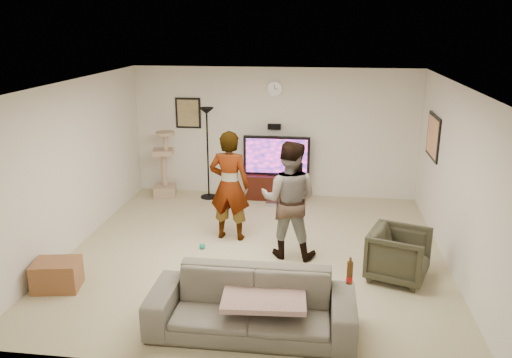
# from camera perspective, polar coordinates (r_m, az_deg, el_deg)

# --- Properties ---
(floor) EXTENTS (5.50, 5.50, 0.02)m
(floor) POSITION_cam_1_polar(r_m,az_deg,el_deg) (7.75, 0.01, -8.19)
(floor) COLOR tan
(floor) RESTS_ON ground
(ceiling) EXTENTS (5.50, 5.50, 0.02)m
(ceiling) POSITION_cam_1_polar(r_m,az_deg,el_deg) (7.05, 0.01, 10.66)
(ceiling) COLOR silver
(ceiling) RESTS_ON wall_back
(wall_back) EXTENTS (5.50, 0.04, 2.50)m
(wall_back) POSITION_cam_1_polar(r_m,az_deg,el_deg) (9.96, 2.07, 5.18)
(wall_back) COLOR white
(wall_back) RESTS_ON floor
(wall_front) EXTENTS (5.50, 0.04, 2.50)m
(wall_front) POSITION_cam_1_polar(r_m,az_deg,el_deg) (4.76, -4.33, -8.44)
(wall_front) COLOR white
(wall_front) RESTS_ON floor
(wall_left) EXTENTS (0.04, 5.50, 2.50)m
(wall_left) POSITION_cam_1_polar(r_m,az_deg,el_deg) (8.12, -19.62, 1.45)
(wall_left) COLOR white
(wall_left) RESTS_ON floor
(wall_right) EXTENTS (0.04, 5.50, 2.50)m
(wall_right) POSITION_cam_1_polar(r_m,az_deg,el_deg) (7.48, 21.40, -0.03)
(wall_right) COLOR white
(wall_right) RESTS_ON floor
(wall_clock) EXTENTS (0.26, 0.04, 0.26)m
(wall_clock) POSITION_cam_1_polar(r_m,az_deg,el_deg) (9.79, 2.11, 10.02)
(wall_clock) COLOR silver
(wall_clock) RESTS_ON wall_back
(wall_speaker) EXTENTS (0.25, 0.10, 0.10)m
(wall_speaker) POSITION_cam_1_polar(r_m,az_deg,el_deg) (9.87, 2.05, 5.85)
(wall_speaker) COLOR black
(wall_speaker) RESTS_ON wall_back
(picture_back) EXTENTS (0.42, 0.03, 0.52)m
(picture_back) POSITION_cam_1_polar(r_m,az_deg,el_deg) (10.17, -7.58, 7.30)
(picture_back) COLOR #8B7A4F
(picture_back) RESTS_ON wall_back
(picture_right) EXTENTS (0.03, 0.78, 0.62)m
(picture_right) POSITION_cam_1_polar(r_m,az_deg,el_deg) (8.93, 19.13, 4.50)
(picture_right) COLOR tan
(picture_right) RESTS_ON wall_right
(tv_stand) EXTENTS (1.15, 0.45, 0.48)m
(tv_stand) POSITION_cam_1_polar(r_m,az_deg,el_deg) (9.97, 2.27, -0.81)
(tv_stand) COLOR black
(tv_stand) RESTS_ON floor
(console_box) EXTENTS (0.40, 0.30, 0.07)m
(console_box) POSITION_cam_1_polar(r_m,az_deg,el_deg) (9.66, 2.34, -2.69)
(console_box) COLOR silver
(console_box) RESTS_ON floor
(tv) EXTENTS (1.27, 0.08, 0.75)m
(tv) POSITION_cam_1_polar(r_m,az_deg,el_deg) (9.80, 2.31, 2.62)
(tv) COLOR black
(tv) RESTS_ON tv_stand
(tv_screen) EXTENTS (1.17, 0.01, 0.66)m
(tv_screen) POSITION_cam_1_polar(r_m,az_deg,el_deg) (9.76, 2.28, 2.55)
(tv_screen) COLOR #FA339D
(tv_screen) RESTS_ON tv
(floor_lamp) EXTENTS (0.32, 0.32, 1.77)m
(floor_lamp) POSITION_cam_1_polar(r_m,az_deg,el_deg) (9.86, -5.40, 2.81)
(floor_lamp) COLOR black
(floor_lamp) RESTS_ON floor
(cat_tree) EXTENTS (0.50, 0.50, 1.31)m
(cat_tree) POSITION_cam_1_polar(r_m,az_deg,el_deg) (10.16, -10.25, 1.70)
(cat_tree) COLOR tan
(cat_tree) RESTS_ON floor
(person_left) EXTENTS (0.67, 0.48, 1.74)m
(person_left) POSITION_cam_1_polar(r_m,az_deg,el_deg) (7.93, -2.97, -0.76)
(person_left) COLOR #A4A4A4
(person_left) RESTS_ON floor
(person_right) EXTENTS (0.90, 0.74, 1.72)m
(person_right) POSITION_cam_1_polar(r_m,az_deg,el_deg) (7.35, 3.68, -2.32)
(person_right) COLOR #2E448C
(person_right) RESTS_ON floor
(sofa) EXTENTS (2.26, 0.89, 0.66)m
(sofa) POSITION_cam_1_polar(r_m,az_deg,el_deg) (5.78, -0.49, -13.80)
(sofa) COLOR #605C50
(sofa) RESTS_ON floor
(throw_blanket) EXTENTS (0.95, 0.76, 0.06)m
(throw_blanket) POSITION_cam_1_polar(r_m,az_deg,el_deg) (5.71, 0.92, -12.90)
(throw_blanket) COLOR tan
(throw_blanket) RESTS_ON sofa
(beer_bottle) EXTENTS (0.06, 0.06, 0.25)m
(beer_bottle) POSITION_cam_1_polar(r_m,az_deg,el_deg) (5.53, 10.41, -10.25)
(beer_bottle) COLOR #44270A
(beer_bottle) RESTS_ON sofa
(armchair) EXTENTS (0.96, 0.95, 0.69)m
(armchair) POSITION_cam_1_polar(r_m,az_deg,el_deg) (7.12, 15.63, -8.12)
(armchair) COLOR #333223
(armchair) RESTS_ON floor
(side_table) EXTENTS (0.64, 0.52, 0.38)m
(side_table) POSITION_cam_1_polar(r_m,az_deg,el_deg) (7.16, -21.30, -9.93)
(side_table) COLOR brown
(side_table) RESTS_ON floor
(toy_ball) EXTENTS (0.09, 0.09, 0.09)m
(toy_ball) POSITION_cam_1_polar(r_m,az_deg,el_deg) (7.87, -6.01, -7.45)
(toy_ball) COLOR #169779
(toy_ball) RESTS_ON floor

